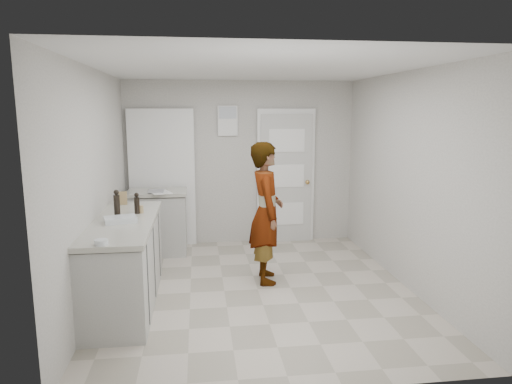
{
  "coord_description": "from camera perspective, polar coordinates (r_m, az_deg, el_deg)",
  "views": [
    {
      "loc": [
        -0.66,
        -4.98,
        2.05
      ],
      "look_at": [
        0.03,
        0.4,
        1.08
      ],
      "focal_mm": 32.0,
      "sensor_mm": 36.0,
      "label": 1
    }
  ],
  "objects": [
    {
      "name": "side_counter",
      "position": [
        6.76,
        -12.13,
        -3.98
      ],
      "size": [
        0.84,
        0.61,
        0.93
      ],
      "color": "beige",
      "rests_on": "ground"
    },
    {
      "name": "oil_cruet_a",
      "position": [
        5.21,
        -14.67,
        -1.41
      ],
      "size": [
        0.06,
        0.06,
        0.24
      ],
      "color": "black",
      "rests_on": "main_counter"
    },
    {
      "name": "ground",
      "position": [
        5.43,
        0.22,
        -12.06
      ],
      "size": [
        4.0,
        4.0,
        0.0
      ],
      "primitive_type": "plane",
      "color": "#9E9685",
      "rests_on": "ground"
    },
    {
      "name": "spice_jar",
      "position": [
        5.24,
        -14.18,
        -2.11
      ],
      "size": [
        0.05,
        0.05,
        0.08
      ],
      "primitive_type": "cylinder",
      "color": "tan",
      "rests_on": "main_counter"
    },
    {
      "name": "papers",
      "position": [
        6.48,
        -11.89,
        -0.03
      ],
      "size": [
        0.35,
        0.39,
        0.01
      ],
      "primitive_type": "cube",
      "rotation": [
        0.0,
        0.0,
        0.36
      ],
      "color": "white",
      "rests_on": "side_counter"
    },
    {
      "name": "room_shell",
      "position": [
        7.03,
        -3.27,
        1.73
      ],
      "size": [
        4.0,
        4.0,
        4.0
      ],
      "color": "#A7A49D",
      "rests_on": "ground"
    },
    {
      "name": "main_counter",
      "position": [
        5.11,
        -16.0,
        -8.79
      ],
      "size": [
        0.64,
        1.96,
        0.93
      ],
      "color": "beige",
      "rests_on": "ground"
    },
    {
      "name": "person",
      "position": [
        5.46,
        1.29,
        -2.61
      ],
      "size": [
        0.42,
        0.63,
        1.69
      ],
      "primitive_type": "imported",
      "rotation": [
        0.0,
        0.0,
        1.54
      ],
      "color": "silver",
      "rests_on": "ground"
    },
    {
      "name": "baking_dish",
      "position": [
        4.88,
        -16.6,
        -3.33
      ],
      "size": [
        0.37,
        0.3,
        0.06
      ],
      "rotation": [
        0.0,
        0.0,
        0.28
      ],
      "color": "silver",
      "rests_on": "main_counter"
    },
    {
      "name": "egg_bowl",
      "position": [
        4.12,
        -18.77,
        -5.96
      ],
      "size": [
        0.12,
        0.12,
        0.04
      ],
      "color": "silver",
      "rests_on": "main_counter"
    },
    {
      "name": "oil_cruet_b",
      "position": [
        5.1,
        -17.0,
        -1.43
      ],
      "size": [
        0.07,
        0.07,
        0.3
      ],
      "color": "black",
      "rests_on": "main_counter"
    },
    {
      "name": "cake_mix_box",
      "position": [
        5.76,
        -16.29,
        -0.75
      ],
      "size": [
        0.1,
        0.05,
        0.16
      ],
      "primitive_type": "cube",
      "rotation": [
        0.0,
        0.0,
        0.08
      ],
      "color": "olive",
      "rests_on": "main_counter"
    }
  ]
}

